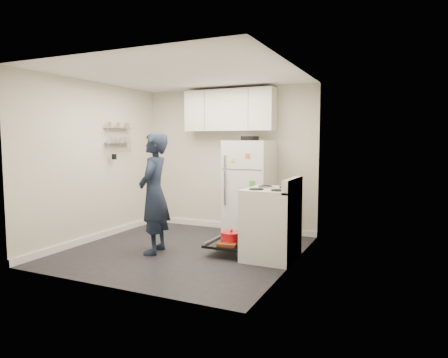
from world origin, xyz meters
The scene contains 7 objects.
room centered at (-0.03, 0.03, 1.21)m, with size 3.21×3.21×2.51m.
electric_range centered at (1.26, 0.15, 0.47)m, with size 0.66×0.76×1.10m.
open_oven_door centered at (0.69, 0.14, 0.19)m, with size 0.55×0.71×0.23m.
refrigerator centered at (0.54, 1.25, 0.80)m, with size 0.72×0.74×1.66m.
upper_cabinets centered at (0.10, 1.43, 2.10)m, with size 1.60×0.33×0.70m, color silver.
wall_shelf_rack centered at (-1.52, 0.49, 1.68)m, with size 0.14×0.60×0.61m.
person centered at (-0.31, -0.26, 0.85)m, with size 0.62×0.41×1.70m, color #161F31.
Camera 1 is at (2.89, -4.89, 1.58)m, focal length 32.00 mm.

